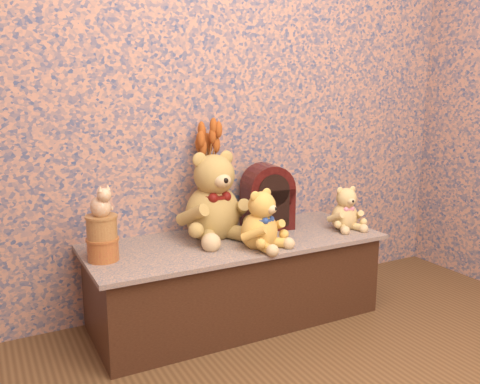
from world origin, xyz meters
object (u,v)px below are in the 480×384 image
at_px(teddy_medium, 259,216).
at_px(cat_figurine, 100,200).
at_px(teddy_small, 345,206).
at_px(biscuit_tin_lower, 103,249).
at_px(teddy_large, 212,192).
at_px(cathedral_radio, 267,196).
at_px(ceramic_vase, 207,211).

bearing_deg(teddy_medium, cat_figurine, 143.38).
bearing_deg(teddy_medium, teddy_small, -17.22).
bearing_deg(teddy_medium, biscuit_tin_lower, 143.38).
distance_m(teddy_medium, teddy_small, 0.55).
xyz_separation_m(teddy_large, biscuit_tin_lower, (-0.55, -0.10, -0.18)).
xyz_separation_m(teddy_small, biscuit_tin_lower, (-1.21, 0.08, -0.07)).
distance_m(cathedral_radio, ceramic_vase, 0.32).
height_order(teddy_large, cathedral_radio, teddy_large).
bearing_deg(teddy_small, ceramic_vase, 164.44).
bearing_deg(teddy_small, biscuit_tin_lower, -176.14).
bearing_deg(cathedral_radio, teddy_medium, -118.22).
xyz_separation_m(teddy_large, ceramic_vase, (0.02, 0.10, -0.12)).
bearing_deg(cat_figurine, ceramic_vase, 0.06).
height_order(teddy_medium, biscuit_tin_lower, teddy_medium).
xyz_separation_m(teddy_large, teddy_medium, (0.12, -0.24, -0.08)).
bearing_deg(teddy_small, cathedral_radio, 157.64).
relative_size(cathedral_radio, ceramic_vase, 1.61).
relative_size(teddy_medium, cat_figurine, 2.10).
height_order(teddy_small, cat_figurine, cat_figurine).
bearing_deg(cat_figurine, teddy_large, -9.10).
bearing_deg(cathedral_radio, biscuit_tin_lower, -163.57).
height_order(cathedral_radio, cat_figurine, cathedral_radio).
distance_m(teddy_large, cathedral_radio, 0.32).
relative_size(teddy_medium, teddy_small, 1.21).
height_order(teddy_small, ceramic_vase, teddy_small).
relative_size(ceramic_vase, biscuit_tin_lower, 1.59).
relative_size(ceramic_vase, cat_figurine, 1.51).
bearing_deg(ceramic_vase, cat_figurine, -160.83).
xyz_separation_m(teddy_large, teddy_small, (0.66, -0.18, -0.11)).
relative_size(cathedral_radio, cat_figurine, 2.43).
distance_m(teddy_small, ceramic_vase, 0.70).
bearing_deg(ceramic_vase, teddy_small, -23.23).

